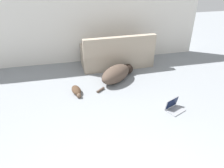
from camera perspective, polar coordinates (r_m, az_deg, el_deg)
The scene contains 5 objects.
wall_back at distance 6.06m, azimuth -9.45°, elevation 17.61°, with size 6.99×0.06×2.68m.
couch at distance 6.01m, azimuth 1.31°, elevation 7.42°, with size 1.92×0.84×0.91m.
dog at distance 5.27m, azimuth 1.30°, elevation 2.74°, with size 1.13×0.98×0.39m.
cat at distance 4.88m, azimuth -9.25°, elevation -1.72°, with size 0.25×0.56×0.14m.
laptop_open at distance 4.48m, azimuth 15.78°, elevation -5.60°, with size 0.41×0.38×0.23m.
Camera 1 is at (-0.36, -1.10, 2.60)m, focal length 35.00 mm.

